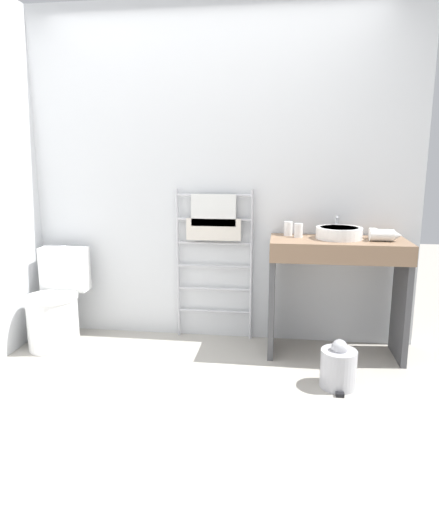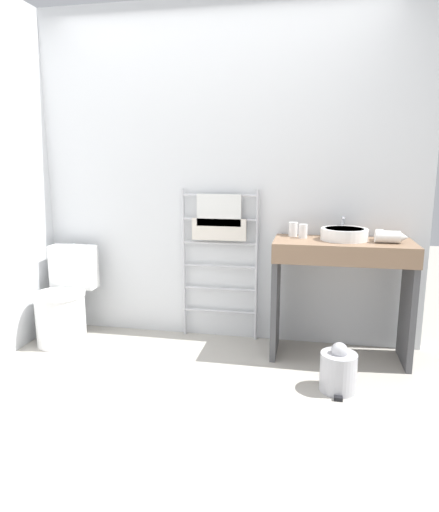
{
  "view_description": "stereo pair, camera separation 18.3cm",
  "coord_description": "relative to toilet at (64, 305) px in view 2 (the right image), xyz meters",
  "views": [
    {
      "loc": [
        0.53,
        -2.21,
        1.39
      ],
      "look_at": [
        0.14,
        0.61,
        0.81
      ],
      "focal_mm": 32.0,
      "sensor_mm": 36.0,
      "label": 1
    },
    {
      "loc": [
        0.71,
        -2.18,
        1.39
      ],
      "look_at": [
        0.14,
        0.61,
        0.81
      ],
      "focal_mm": 32.0,
      "sensor_mm": 36.0,
      "label": 2
    }
  ],
  "objects": [
    {
      "name": "towel_radiator",
      "position": [
        1.19,
        0.29,
        0.56
      ],
      "size": [
        0.61,
        0.06,
        1.19
      ],
      "color": "silver",
      "rests_on": "ground_plane"
    },
    {
      "name": "cup_near_edge",
      "position": [
        1.83,
        0.16,
        0.62
      ],
      "size": [
        0.06,
        0.06,
        0.1
      ],
      "color": "white",
      "rests_on": "vanity_counter"
    },
    {
      "name": "vanity_counter",
      "position": [
        2.11,
        0.09,
        0.29
      ],
      "size": [
        0.96,
        0.46,
        0.86
      ],
      "color": "#84664C",
      "rests_on": "ground_plane"
    },
    {
      "name": "ground_plane",
      "position": [
        1.17,
        -0.95,
        -0.3
      ],
      "size": [
        12.0,
        12.0,
        0.0
      ],
      "primitive_type": "plane",
      "color": "#A8A399"
    },
    {
      "name": "sink_basin",
      "position": [
        2.11,
        0.13,
        0.61
      ],
      "size": [
        0.33,
        0.33,
        0.08
      ],
      "color": "white",
      "rests_on": "vanity_counter"
    },
    {
      "name": "trash_bin",
      "position": [
        2.08,
        -0.42,
        -0.16
      ],
      "size": [
        0.23,
        0.26,
        0.31
      ],
      "color": "#B7B7BC",
      "rests_on": "ground_plane"
    },
    {
      "name": "wall_back",
      "position": [
        1.17,
        0.4,
        0.99
      ],
      "size": [
        3.11,
        0.12,
        2.56
      ],
      "primitive_type": "cube",
      "color": "silver",
      "rests_on": "ground_plane"
    },
    {
      "name": "toilet",
      "position": [
        0.0,
        0.0,
        0.0
      ],
      "size": [
        0.39,
        0.52,
        0.75
      ],
      "color": "white",
      "rests_on": "ground_plane"
    },
    {
      "name": "hair_dryer",
      "position": [
        2.4,
        0.08,
        0.61
      ],
      "size": [
        0.21,
        0.19,
        0.08
      ],
      "color": "white",
      "rests_on": "vanity_counter"
    },
    {
      "name": "faucet",
      "position": [
        2.11,
        0.28,
        0.66
      ],
      "size": [
        0.02,
        0.1,
        0.14
      ],
      "color": "silver",
      "rests_on": "vanity_counter"
    },
    {
      "name": "cup_near_wall",
      "position": [
        1.76,
        0.22,
        0.62
      ],
      "size": [
        0.06,
        0.06,
        0.1
      ],
      "color": "white",
      "rests_on": "vanity_counter"
    }
  ]
}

